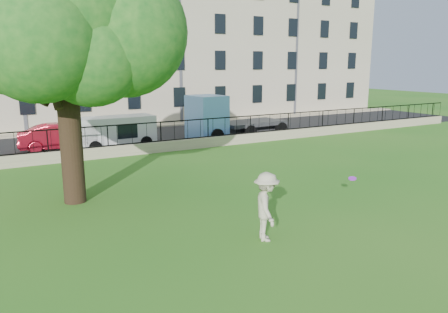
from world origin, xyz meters
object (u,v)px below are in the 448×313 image
tree (57,13)px  frisbee (352,178)px  man (266,207)px  red_sedan (61,137)px  blue_truck (237,115)px  white_van (116,132)px

tree → frisbee: size_ratio=36.65×
man → red_sedan: 16.98m
man → frisbee: size_ratio=7.30×
blue_truck → tree: bearing=-148.9°
tree → blue_truck: 16.64m
man → red_sedan: man is taller
tree → man: 9.41m
white_van → blue_truck: (8.39, 0.00, 0.51)m
tree → frisbee: tree is taller
tree → man: (4.15, -6.35, -5.57)m
red_sedan → tree: bearing=177.7°
frisbee → red_sedan: red_sedan is taller
tree → white_van: bearing=65.1°
man → white_van: bearing=22.5°
man → frisbee: man is taller
frisbee → red_sedan: size_ratio=0.06×
red_sedan → blue_truck: size_ratio=0.67×
red_sedan → white_van: bearing=-103.3°
man → blue_truck: size_ratio=0.28×
frisbee → white_van: size_ratio=0.06×
man → white_van: (0.21, 15.75, -0.05)m
blue_truck → frisbee: bearing=-111.9°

